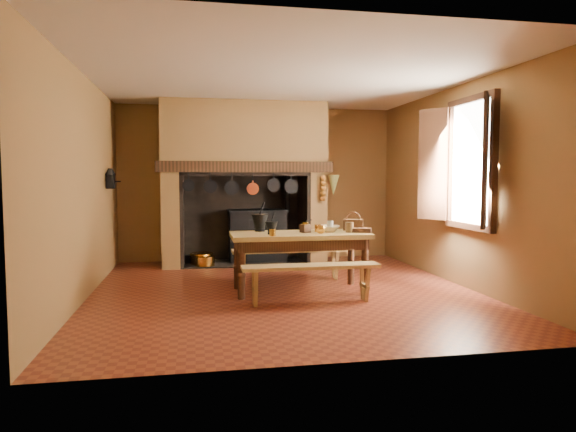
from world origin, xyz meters
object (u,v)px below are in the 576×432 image
object	(u,v)px
mixing_bowl	(328,229)
wicker_basket	(353,224)
work_table	(300,242)
coffee_grinder	(305,228)
bench_front	(311,274)
iron_range	(258,235)

from	to	relation	value
mixing_bowl	wicker_basket	world-z (taller)	wicker_basket
work_table	coffee_grinder	xyz separation A→B (m)	(0.08, 0.02, 0.19)
work_table	mixing_bowl	world-z (taller)	mixing_bowl
bench_front	wicker_basket	bearing A→B (deg)	47.33
coffee_grinder	wicker_basket	bearing A→B (deg)	-8.21
wicker_basket	work_table	bearing A→B (deg)	-145.60
bench_front	wicker_basket	world-z (taller)	wicker_basket
work_table	wicker_basket	xyz separation A→B (m)	(0.80, 0.21, 0.21)
work_table	coffee_grinder	distance (m)	0.21
iron_range	coffee_grinder	xyz separation A→B (m)	(0.32, -2.52, 0.36)
work_table	wicker_basket	size ratio (longest dim) A/B	5.66
iron_range	mixing_bowl	xyz separation A→B (m)	(0.64, -2.46, 0.34)
iron_range	bench_front	size ratio (longest dim) A/B	0.96
bench_front	coffee_grinder	size ratio (longest dim) A/B	9.64
iron_range	wicker_basket	size ratio (longest dim) A/B	5.02
iron_range	work_table	distance (m)	2.56
iron_range	wicker_basket	xyz separation A→B (m)	(1.05, -2.33, 0.38)
work_table	mixing_bowl	bearing A→B (deg)	11.74
work_table	mixing_bowl	xyz separation A→B (m)	(0.40, 0.08, 0.16)
work_table	wicker_basket	world-z (taller)	wicker_basket
mixing_bowl	wicker_basket	distance (m)	0.42
mixing_bowl	wicker_basket	bearing A→B (deg)	17.04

